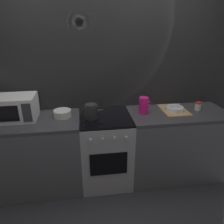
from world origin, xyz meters
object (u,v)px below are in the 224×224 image
Objects in this scene: microwave at (15,108)px; spice_jar at (198,106)px; kettle at (91,111)px; pitcher at (144,105)px; stove_unit at (106,149)px; dish_pile at (174,109)px; mixing_bowl at (62,113)px.

spice_jar is (2.16, -0.03, -0.08)m from microwave.
kettle is 1.42× the size of pitcher.
pitcher is (0.47, 0.03, 0.55)m from stove_unit.
pitcher is at bearing 3.78° from stove_unit.
dish_pile is at bearing -1.06° from microwave.
stove_unit is at bearing 7.96° from kettle.
spice_jar is at bearing -0.83° from mixing_bowl.
microwave reaches higher than kettle.
microwave is at bearing 175.91° from stove_unit.
dish_pile is at bearing -1.03° from mixing_bowl.
microwave is 1.47m from pitcher.
mixing_bowl is (-0.33, 0.08, -0.04)m from kettle.
dish_pile is (1.34, -0.02, -0.02)m from mixing_bowl.
mixing_bowl is 0.96m from pitcher.
dish_pile is (1.86, -0.03, -0.11)m from microwave.
pitcher is (1.47, -0.04, -0.03)m from microwave.
mixing_bowl is at bearing 178.17° from pitcher.
stove_unit is at bearing -177.52° from dish_pile.
mixing_bowl is 1.35m from dish_pile.
spice_jar is (0.70, 0.01, -0.05)m from pitcher.
microwave reaches higher than mixing_bowl.
kettle reaches higher than stove_unit.
stove_unit is at bearing -4.09° from microwave.
dish_pile is (1.02, 0.06, -0.06)m from kettle.
microwave is (-1.00, 0.07, 0.59)m from stove_unit.
microwave is at bearing 178.85° from mixing_bowl.
pitcher reaches higher than spice_jar.
microwave is 0.85m from kettle.
mixing_bowl is 0.50× the size of dish_pile.
microwave is 2.17m from spice_jar.
microwave is 1.86m from dish_pile.
spice_jar is at bearing 0.03° from dish_pile.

